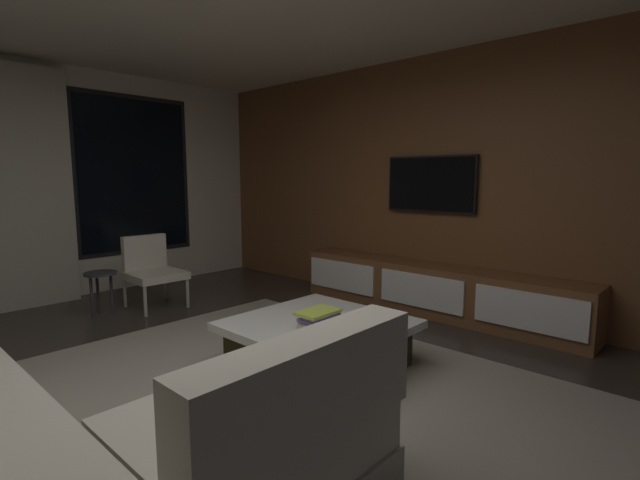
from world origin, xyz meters
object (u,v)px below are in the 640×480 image
object	(u,v)px
accent_chair_near_window	(151,267)
mounted_tv	(430,184)
side_stool	(100,280)
sectional_couch	(17,457)
coffee_table	(319,344)
book_stack_on_coffee_table	(318,318)
media_console	(435,291)

from	to	relation	value
accent_chair_near_window	mounted_tv	distance (m)	3.17
accent_chair_near_window	side_stool	xyz separation A→B (m)	(-0.54, 0.04, -0.06)
mounted_tv	accent_chair_near_window	bearing A→B (deg)	131.51
sectional_couch	coffee_table	xyz separation A→B (m)	(1.96, 0.16, -0.10)
coffee_table	book_stack_on_coffee_table	bearing A→B (deg)	-137.60
book_stack_on_coffee_table	side_stool	bearing A→B (deg)	100.61
media_console	mounted_tv	world-z (taller)	mounted_tv
coffee_table	media_console	distance (m)	1.81
book_stack_on_coffee_table	media_console	size ratio (longest dim) A/B	0.10
sectional_couch	mounted_tv	distance (m)	4.11
side_stool	mounted_tv	bearing A→B (deg)	-42.17
side_stool	media_console	xyz separation A→B (m)	(2.37, -2.51, -0.12)
side_stool	coffee_table	bearing A→B (deg)	-77.44
book_stack_on_coffee_table	mounted_tv	size ratio (longest dim) A/B	0.29
mounted_tv	sectional_couch	bearing A→B (deg)	-174.46
book_stack_on_coffee_table	side_stool	xyz separation A→B (m)	(-0.49, 2.61, -0.05)
media_console	mounted_tv	distance (m)	1.13
book_stack_on_coffee_table	side_stool	distance (m)	2.65
side_stool	sectional_couch	bearing A→B (deg)	-117.45
side_stool	media_console	size ratio (longest dim) A/B	0.15
accent_chair_near_window	sectional_couch	bearing A→B (deg)	-126.08
sectional_couch	mounted_tv	size ratio (longest dim) A/B	2.44
side_stool	mounted_tv	world-z (taller)	mounted_tv
coffee_table	media_console	world-z (taller)	media_console
sectional_couch	book_stack_on_coffee_table	size ratio (longest dim) A/B	8.34
accent_chair_near_window	media_console	size ratio (longest dim) A/B	0.25
coffee_table	book_stack_on_coffee_table	xyz separation A→B (m)	(-0.08, -0.07, 0.23)
book_stack_on_coffee_table	side_stool	size ratio (longest dim) A/B	0.65
sectional_couch	mounted_tv	bearing A→B (deg)	5.54
coffee_table	media_console	xyz separation A→B (m)	(1.81, 0.03, 0.06)
side_stool	mounted_tv	xyz separation A→B (m)	(2.55, -2.31, 0.98)
coffee_table	side_stool	xyz separation A→B (m)	(-0.57, 2.54, 0.19)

